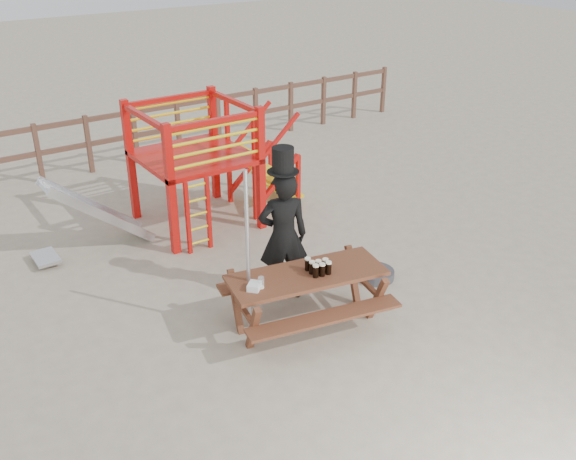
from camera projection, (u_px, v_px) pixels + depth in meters
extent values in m
plane|color=tan|center=(312.00, 323.00, 8.36)|extent=(60.00, 60.00, 0.00)
cube|color=brown|center=(109.00, 116.00, 13.06)|extent=(15.00, 0.06, 0.10)
cube|color=brown|center=(112.00, 140.00, 13.28)|extent=(15.00, 0.06, 0.10)
cube|color=brown|center=(38.00, 154.00, 12.52)|extent=(0.09, 0.09, 1.20)
cube|color=brown|center=(89.00, 144.00, 13.03)|extent=(0.09, 0.09, 1.20)
cube|color=brown|center=(135.00, 136.00, 13.53)|extent=(0.09, 0.09, 1.20)
cube|color=brown|center=(178.00, 128.00, 14.04)|extent=(0.09, 0.09, 1.20)
cube|color=brown|center=(218.00, 120.00, 14.55)|extent=(0.09, 0.09, 1.20)
cube|color=brown|center=(256.00, 113.00, 15.05)|extent=(0.09, 0.09, 1.20)
cube|color=brown|center=(291.00, 107.00, 15.56)|extent=(0.09, 0.09, 1.20)
cube|color=brown|center=(324.00, 101.00, 16.07)|extent=(0.09, 0.09, 1.20)
cube|color=brown|center=(354.00, 95.00, 16.57)|extent=(0.09, 0.09, 1.20)
cube|color=brown|center=(383.00, 90.00, 17.08)|extent=(0.09, 0.09, 1.20)
cube|color=red|center=(171.00, 191.00, 9.67)|extent=(0.12, 0.12, 2.10)
cube|color=red|center=(261.00, 169.00, 10.48)|extent=(0.12, 0.12, 2.10)
cube|color=red|center=(131.00, 161.00, 10.85)|extent=(0.12, 0.12, 2.10)
cube|color=red|center=(214.00, 144.00, 11.66)|extent=(0.12, 0.12, 2.10)
cube|color=red|center=(194.00, 156.00, 10.60)|extent=(1.72, 1.72, 0.08)
cube|color=red|center=(215.00, 121.00, 9.65)|extent=(1.60, 0.08, 0.08)
cube|color=red|center=(169.00, 98.00, 10.84)|extent=(1.60, 0.08, 0.08)
cube|color=red|center=(144.00, 117.00, 9.84)|extent=(0.08, 1.60, 0.08)
cube|color=red|center=(234.00, 102.00, 10.65)|extent=(0.08, 1.60, 0.08)
cylinder|color=yellow|center=(217.00, 160.00, 9.93)|extent=(1.50, 0.05, 0.05)
cylinder|color=yellow|center=(172.00, 134.00, 11.11)|extent=(1.50, 0.05, 0.05)
cylinder|color=yellow|center=(216.00, 149.00, 9.85)|extent=(1.50, 0.05, 0.05)
cylinder|color=yellow|center=(171.00, 124.00, 11.03)|extent=(1.50, 0.05, 0.05)
cylinder|color=yellow|center=(216.00, 138.00, 9.77)|extent=(1.50, 0.05, 0.05)
cylinder|color=yellow|center=(171.00, 113.00, 10.95)|extent=(1.50, 0.05, 0.05)
cylinder|color=yellow|center=(215.00, 126.00, 9.69)|extent=(1.50, 0.05, 0.05)
cylinder|color=yellow|center=(170.00, 103.00, 10.87)|extent=(1.50, 0.05, 0.05)
cube|color=red|center=(188.00, 219.00, 9.84)|extent=(0.06, 0.06, 1.20)
cube|color=red|center=(209.00, 213.00, 10.02)|extent=(0.06, 0.06, 1.20)
cylinder|color=yellow|center=(200.00, 242.00, 10.13)|extent=(0.36, 0.04, 0.04)
cylinder|color=yellow|center=(199.00, 228.00, 10.03)|extent=(0.36, 0.04, 0.04)
cylinder|color=yellow|center=(198.00, 214.00, 9.92)|extent=(0.36, 0.04, 0.04)
cylinder|color=yellow|center=(197.00, 200.00, 9.81)|extent=(0.36, 0.04, 0.04)
cylinder|color=yellow|center=(196.00, 185.00, 9.71)|extent=(0.36, 0.04, 0.04)
cube|color=yellow|center=(243.00, 153.00, 11.13)|extent=(0.30, 0.90, 0.06)
cube|color=yellow|center=(258.00, 166.00, 11.41)|extent=(0.30, 0.90, 0.06)
cube|color=yellow|center=(271.00, 178.00, 11.68)|extent=(0.30, 0.90, 0.06)
cube|color=yellow|center=(284.00, 190.00, 11.96)|extent=(0.30, 0.90, 0.06)
cube|color=red|center=(277.00, 181.00, 11.22)|extent=(0.95, 0.08, 0.86)
cube|color=red|center=(250.00, 166.00, 11.88)|extent=(0.95, 0.08, 0.86)
cube|color=silver|center=(98.00, 213.00, 9.99)|extent=(1.53, 0.55, 1.21)
cube|color=silver|center=(104.00, 216.00, 9.78)|extent=(1.58, 0.04, 1.28)
cube|color=silver|center=(92.00, 204.00, 10.18)|extent=(1.58, 0.04, 1.28)
cube|color=silver|center=(45.00, 257.00, 9.77)|extent=(0.35, 0.55, 0.05)
cube|color=brown|center=(307.00, 275.00, 8.02)|extent=(2.09, 1.13, 0.05)
cube|color=brown|center=(325.00, 318.00, 7.70)|extent=(2.00, 0.67, 0.04)
cube|color=brown|center=(290.00, 275.00, 8.60)|extent=(2.00, 0.67, 0.04)
cube|color=brown|center=(244.00, 316.00, 7.90)|extent=(0.32, 1.18, 0.71)
cube|color=brown|center=(364.00, 288.00, 8.48)|extent=(0.32, 1.18, 0.71)
imported|color=black|center=(283.00, 237.00, 8.58)|extent=(0.79, 0.66, 1.85)
cube|color=#0D9644|center=(281.00, 217.00, 8.61)|extent=(0.08, 0.05, 0.43)
cylinder|color=black|center=(283.00, 172.00, 8.17)|extent=(0.42, 0.42, 0.01)
cylinder|color=black|center=(283.00, 159.00, 8.09)|extent=(0.28, 0.28, 0.32)
cube|color=white|center=(281.00, 147.00, 8.17)|extent=(0.14, 0.06, 0.04)
cylinder|color=#B2B2B7|center=(248.00, 256.00, 7.71)|extent=(0.05, 0.05, 2.21)
cylinder|color=#36363B|center=(375.00, 274.00, 9.39)|extent=(0.55, 0.55, 0.13)
cylinder|color=#36363B|center=(376.00, 267.00, 9.34)|extent=(0.06, 0.06, 0.11)
cube|color=white|center=(254.00, 286.00, 7.65)|extent=(0.23, 0.22, 0.08)
cylinder|color=black|center=(316.00, 272.00, 7.89)|extent=(0.07, 0.07, 0.15)
cylinder|color=#FCF0CD|center=(316.00, 266.00, 7.86)|extent=(0.08, 0.08, 0.02)
cylinder|color=black|center=(322.00, 270.00, 7.92)|extent=(0.07, 0.07, 0.15)
cylinder|color=#FCF0CD|center=(322.00, 264.00, 7.88)|extent=(0.08, 0.08, 0.02)
cylinder|color=black|center=(328.00, 269.00, 7.96)|extent=(0.07, 0.07, 0.15)
cylinder|color=#FCF0CD|center=(329.00, 263.00, 7.93)|extent=(0.08, 0.08, 0.02)
cylinder|color=black|center=(312.00, 268.00, 7.97)|extent=(0.07, 0.07, 0.15)
cylinder|color=#FCF0CD|center=(312.00, 262.00, 7.94)|extent=(0.08, 0.08, 0.02)
cylinder|color=black|center=(318.00, 267.00, 8.00)|extent=(0.07, 0.07, 0.15)
cylinder|color=#FCF0CD|center=(318.00, 261.00, 7.96)|extent=(0.08, 0.08, 0.02)
cylinder|color=black|center=(325.00, 266.00, 8.03)|extent=(0.07, 0.07, 0.15)
cylinder|color=#FCF0CD|center=(325.00, 260.00, 7.99)|extent=(0.08, 0.08, 0.02)
cylinder|color=black|center=(308.00, 265.00, 8.05)|extent=(0.07, 0.07, 0.15)
cylinder|color=#FCF0CD|center=(308.00, 259.00, 8.01)|extent=(0.08, 0.08, 0.02)
cylinder|color=silver|center=(261.00, 283.00, 7.66)|extent=(0.07, 0.07, 0.15)
cylinder|color=#FCF0CD|center=(261.00, 287.00, 7.69)|extent=(0.07, 0.07, 0.02)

